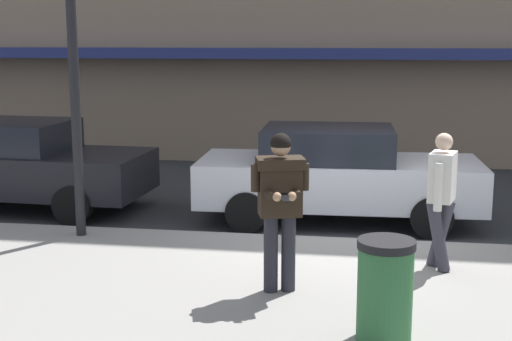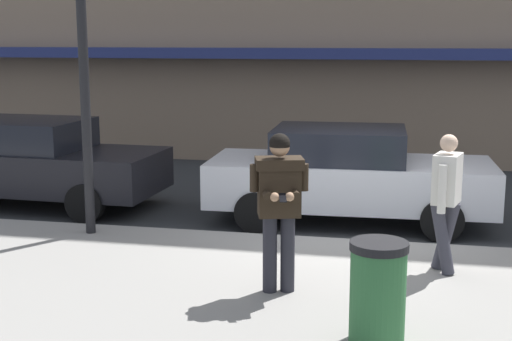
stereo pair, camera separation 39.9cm
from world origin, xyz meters
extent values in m
plane|color=#2B2D30|center=(0.00, 0.00, 0.00)|extent=(80.00, 80.00, 0.00)
cube|color=gray|center=(1.00, -2.85, 0.07)|extent=(32.00, 5.30, 0.14)
cube|color=silver|center=(1.00, 0.05, 0.00)|extent=(28.00, 0.12, 0.01)
cube|color=navy|center=(1.00, 6.15, 2.60)|extent=(26.60, 0.70, 0.24)
cube|color=black|center=(-5.75, 1.29, 0.67)|extent=(4.58, 2.02, 0.70)
cube|color=black|center=(-5.93, 1.30, 1.28)|extent=(2.14, 1.73, 0.52)
cylinder|color=black|center=(-4.32, 2.08, 0.32)|extent=(0.65, 0.25, 0.64)
cylinder|color=black|center=(-4.40, 0.38, 0.32)|extent=(0.65, 0.25, 0.64)
cube|color=silver|center=(-0.21, 1.26, 0.67)|extent=(4.56, 1.96, 0.70)
cube|color=black|center=(-0.39, 1.26, 1.28)|extent=(2.12, 1.70, 0.52)
cylinder|color=black|center=(1.16, 2.16, 0.32)|extent=(0.65, 0.24, 0.64)
cylinder|color=black|center=(1.21, 0.45, 0.32)|extent=(0.65, 0.24, 0.64)
cylinder|color=black|center=(-1.63, 2.07, 0.32)|extent=(0.65, 0.24, 0.64)
cylinder|color=black|center=(-1.57, 0.36, 0.32)|extent=(0.65, 0.24, 0.64)
cylinder|color=#23232B|center=(-0.61, -2.47, 0.58)|extent=(0.16, 0.16, 0.88)
cylinder|color=#23232B|center=(-0.80, -2.53, 0.58)|extent=(0.16, 0.16, 0.88)
cube|color=black|center=(-0.71, -2.50, 1.34)|extent=(0.53, 0.42, 0.64)
cube|color=black|center=(-0.71, -2.50, 1.61)|extent=(0.59, 0.47, 0.12)
cylinder|color=black|center=(-0.45, -2.43, 1.45)|extent=(0.11, 0.11, 0.30)
cylinder|color=black|center=(-0.52, -2.61, 1.30)|extent=(0.18, 0.32, 0.10)
sphere|color=tan|center=(-0.54, -2.77, 1.30)|extent=(0.10, 0.10, 0.10)
cylinder|color=black|center=(-0.96, -2.58, 1.45)|extent=(0.11, 0.11, 0.30)
cylinder|color=black|center=(-0.80, -2.70, 1.30)|extent=(0.18, 0.32, 0.10)
sphere|color=tan|center=(-0.70, -2.81, 1.30)|extent=(0.10, 0.10, 0.10)
cube|color=black|center=(-0.61, -2.83, 1.30)|extent=(0.11, 0.16, 0.07)
sphere|color=tan|center=(-0.70, -2.53, 1.80)|extent=(0.22, 0.22, 0.22)
sphere|color=black|center=(-0.70, -2.53, 1.83)|extent=(0.23, 0.23, 0.23)
cylinder|color=#33333D|center=(1.17, -1.32, 0.57)|extent=(0.35, 0.23, 0.87)
cylinder|color=#33333D|center=(1.12, -1.50, 0.57)|extent=(0.35, 0.23, 0.87)
cube|color=silver|center=(1.15, -1.41, 1.30)|extent=(0.38, 0.48, 0.60)
cylinder|color=silver|center=(1.21, -1.17, 1.22)|extent=(0.10, 0.10, 0.58)
cylinder|color=silver|center=(1.08, -1.65, 1.22)|extent=(0.10, 0.10, 0.58)
sphere|color=beige|center=(1.15, -1.41, 1.73)|extent=(0.21, 0.21, 0.21)
cylinder|color=black|center=(-3.83, -0.65, 2.44)|extent=(0.14, 0.14, 4.60)
cylinder|color=#2D6638|center=(0.43, -3.66, 0.59)|extent=(0.52, 0.52, 0.90)
cylinder|color=black|center=(0.43, -3.66, 1.08)|extent=(0.55, 0.55, 0.08)
camera|label=1|loc=(0.22, -10.13, 2.97)|focal=50.00mm
camera|label=2|loc=(0.62, -10.06, 2.97)|focal=50.00mm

